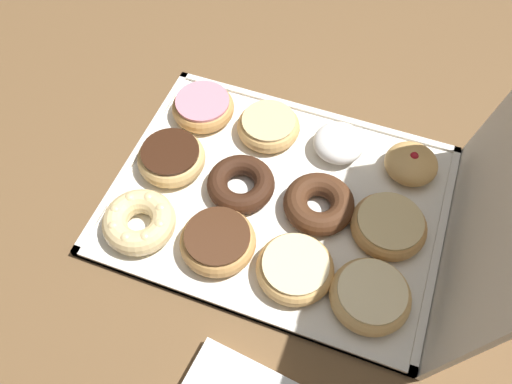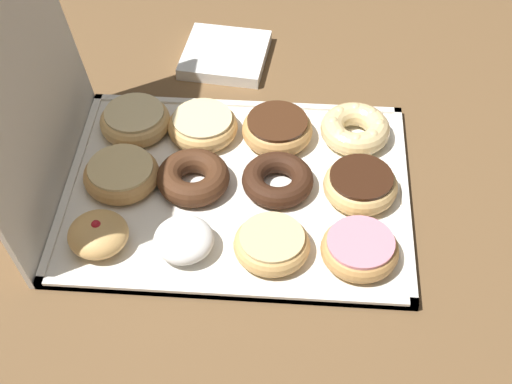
# 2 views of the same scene
# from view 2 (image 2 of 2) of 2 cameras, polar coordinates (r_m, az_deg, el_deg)

# --- Properties ---
(ground_plane) EXTENTS (3.00, 3.00, 0.00)m
(ground_plane) POSITION_cam_2_polar(r_m,az_deg,el_deg) (1.18, -1.42, -0.05)
(ground_plane) COLOR brown
(donut_box) EXTENTS (0.40, 0.52, 0.01)m
(donut_box) POSITION_cam_2_polar(r_m,az_deg,el_deg) (1.18, -1.43, 0.13)
(donut_box) COLOR silver
(donut_box) RESTS_ON ground
(box_lid_open) EXTENTS (0.40, 0.09, 0.54)m
(box_lid_open) POSITION_cam_2_polar(r_m,az_deg,el_deg) (1.08, -18.41, 10.60)
(box_lid_open) COLOR silver
(box_lid_open) RESTS_ON ground
(pink_frosted_donut_0) EXTENTS (0.11, 0.11, 0.04)m
(pink_frosted_donut_0) POSITION_cam_2_polar(r_m,az_deg,el_deg) (1.08, 7.71, -4.20)
(pink_frosted_donut_0) COLOR tan
(pink_frosted_donut_0) RESTS_ON donut_box
(chocolate_frosted_donut_1) EXTENTS (0.11, 0.11, 0.04)m
(chocolate_frosted_donut_1) POSITION_cam_2_polar(r_m,az_deg,el_deg) (1.17, 7.76, 0.66)
(chocolate_frosted_donut_1) COLOR #E5B770
(chocolate_frosted_donut_1) RESTS_ON donut_box
(cruller_donut_2) EXTENTS (0.11, 0.11, 0.04)m
(cruller_donut_2) POSITION_cam_2_polar(r_m,az_deg,el_deg) (1.25, 7.38, 4.70)
(cruller_donut_2) COLOR #EACC8C
(cruller_donut_2) RESTS_ON donut_box
(glazed_ring_donut_3) EXTENTS (0.11, 0.11, 0.04)m
(glazed_ring_donut_3) POSITION_cam_2_polar(r_m,az_deg,el_deg) (1.08, 1.18, -3.87)
(glazed_ring_donut_3) COLOR tan
(glazed_ring_donut_3) RESTS_ON donut_box
(chocolate_cake_ring_donut_4) EXTENTS (0.11, 0.11, 0.03)m
(chocolate_cake_ring_donut_4) POSITION_cam_2_polar(r_m,az_deg,el_deg) (1.17, 1.61, 0.91)
(chocolate_cake_ring_donut_4) COLOR #381E11
(chocolate_cake_ring_donut_4) RESTS_ON donut_box
(chocolate_frosted_donut_5) EXTENTS (0.11, 0.11, 0.04)m
(chocolate_frosted_donut_5) POSITION_cam_2_polar(r_m,az_deg,el_deg) (1.24, 1.59, 4.70)
(chocolate_frosted_donut_5) COLOR tan
(chocolate_frosted_donut_5) RESTS_ON donut_box
(powdered_filled_donut_6) EXTENTS (0.09, 0.09, 0.04)m
(powdered_filled_donut_6) POSITION_cam_2_polar(r_m,az_deg,el_deg) (1.09, -5.38, -3.53)
(powdered_filled_donut_6) COLOR white
(powdered_filled_donut_6) RESTS_ON donut_box
(chocolate_cake_ring_donut_7) EXTENTS (0.11, 0.11, 0.04)m
(chocolate_cake_ring_donut_7) POSITION_cam_2_polar(r_m,az_deg,el_deg) (1.17, -4.67, 1.16)
(chocolate_cake_ring_donut_7) COLOR #472816
(chocolate_cake_ring_donut_7) RESTS_ON donut_box
(glazed_ring_donut_8) EXTENTS (0.11, 0.11, 0.04)m
(glazed_ring_donut_8) POSITION_cam_2_polar(r_m,az_deg,el_deg) (1.25, -3.97, 4.94)
(glazed_ring_donut_8) COLOR tan
(glazed_ring_donut_8) RESTS_ON donut_box
(jelly_filled_donut_9) EXTENTS (0.09, 0.09, 0.05)m
(jelly_filled_donut_9) POSITION_cam_2_polar(r_m,az_deg,el_deg) (1.11, -11.63, -3.09)
(jelly_filled_donut_9) COLOR tan
(jelly_filled_donut_9) RESTS_ON donut_box
(glazed_ring_donut_10) EXTENTS (0.12, 0.12, 0.04)m
(glazed_ring_donut_10) POSITION_cam_2_polar(r_m,az_deg,el_deg) (1.19, -9.93, 1.45)
(glazed_ring_donut_10) COLOR tan
(glazed_ring_donut_10) RESTS_ON donut_box
(glazed_ring_donut_11) EXTENTS (0.12, 0.12, 0.04)m
(glazed_ring_donut_11) POSITION_cam_2_polar(r_m,az_deg,el_deg) (1.27, -8.97, 5.27)
(glazed_ring_donut_11) COLOR #E5B770
(glazed_ring_donut_11) RESTS_ON donut_box
(napkin_stack) EXTENTS (0.16, 0.16, 0.02)m
(napkin_stack) POSITION_cam_2_polar(r_m,az_deg,el_deg) (1.43, -2.30, 10.14)
(napkin_stack) COLOR white
(napkin_stack) RESTS_ON ground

